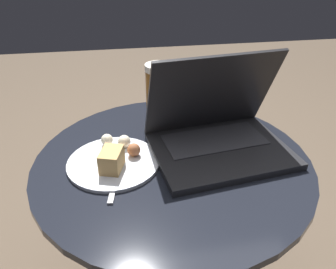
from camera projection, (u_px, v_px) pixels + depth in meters
name	position (u px, v px, depth m)	size (l,w,h in m)	color
table	(172.00, 211.00, 0.92)	(0.69, 0.69, 0.57)	#9E9EA3
napkin	(114.00, 164.00, 0.80)	(0.18, 0.15, 0.00)	white
laptop	(217.00, 131.00, 0.84)	(0.37, 0.30, 0.25)	#232326
beer_glass	(159.00, 99.00, 0.90)	(0.07, 0.07, 0.20)	brown
snack_plate	(115.00, 159.00, 0.80)	(0.23, 0.23, 0.06)	silver
fork	(117.00, 173.00, 0.77)	(0.05, 0.18, 0.00)	#B2B2B7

